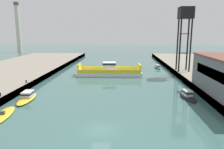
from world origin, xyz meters
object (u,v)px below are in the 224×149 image
object	(u,v)px
chain_ferry	(109,71)
moored_boat_near_left	(188,95)
moored_boat_mid_left	(158,67)
moored_boat_mid_right	(2,115)
crane_tower	(186,19)
moored_boat_near_right	(27,97)
smokestack_distant_a	(18,26)

from	to	relation	value
chain_ferry	moored_boat_near_left	bearing A→B (deg)	-52.76
chain_ferry	moored_boat_mid_left	xyz separation A→B (m)	(16.42, 13.38, -0.70)
moored_boat_near_left	moored_boat_mid_left	bearing A→B (deg)	90.54
moored_boat_near_left	moored_boat_mid_right	bearing A→B (deg)	-160.42
moored_boat_mid_left	crane_tower	xyz separation A→B (m)	(5.30, -12.45, 15.75)
chain_ferry	moored_boat_near_right	world-z (taller)	chain_ferry
moored_boat_near_right	crane_tower	distance (m)	46.70
crane_tower	chain_ferry	bearing A→B (deg)	-177.56
moored_boat_mid_right	smokestack_distant_a	distance (m)	115.33
moored_boat_mid_left	chain_ferry	bearing A→B (deg)	-140.83
moored_boat_near_right	moored_boat_mid_left	xyz separation A→B (m)	(30.40, 38.18, -0.14)
chain_ferry	crane_tower	xyz separation A→B (m)	(21.72, 0.93, 15.05)
smokestack_distant_a	chain_ferry	bearing A→B (deg)	-48.77
moored_boat_near_left	moored_boat_mid_left	distance (m)	35.41
smokestack_distant_a	moored_boat_mid_right	bearing A→B (deg)	-65.27
moored_boat_mid_left	moored_boat_mid_right	distance (m)	55.58
moored_boat_near_left	moored_boat_near_right	world-z (taller)	moored_boat_near_right
moored_boat_mid_left	smokestack_distant_a	bearing A→B (deg)	143.82
smokestack_distant_a	moored_boat_mid_left	bearing A→B (deg)	-36.18
moored_boat_near_right	moored_boat_mid_left	world-z (taller)	moored_boat_near_right
moored_boat_mid_left	crane_tower	distance (m)	20.77
chain_ferry	moored_boat_near_left	world-z (taller)	chain_ferry
chain_ferry	smokestack_distant_a	world-z (taller)	smokestack_distant_a
chain_ferry	moored_boat_mid_right	world-z (taller)	chain_ferry
moored_boat_mid_right	crane_tower	bearing A→B (deg)	43.42
moored_boat_mid_left	smokestack_distant_a	size ratio (longest dim) A/B	0.19
smokestack_distant_a	moored_boat_near_right	bearing A→B (deg)	-63.33
moored_boat_near_left	crane_tower	bearing A→B (deg)	77.79
smokestack_distant_a	crane_tower	bearing A→B (deg)	-39.82
moored_boat_mid_right	moored_boat_mid_left	bearing A→B (deg)	56.61
chain_ferry	crane_tower	size ratio (longest dim) A/B	1.05
moored_boat_near_left	crane_tower	xyz separation A→B (m)	(4.97, 22.96, 15.62)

